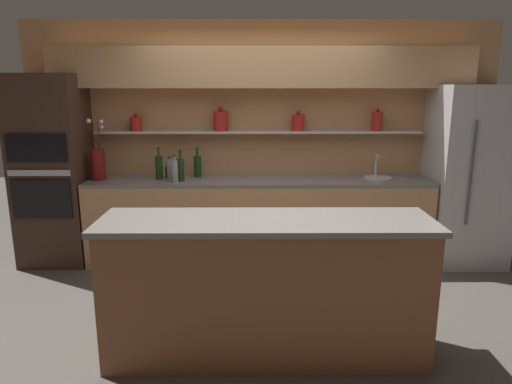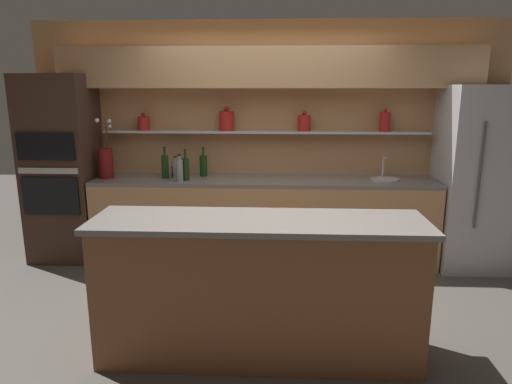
# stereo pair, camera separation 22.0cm
# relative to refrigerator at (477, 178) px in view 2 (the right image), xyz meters

# --- Properties ---
(ground_plane) EXTENTS (12.00, 12.00, 0.00)m
(ground_plane) POSITION_rel_refrigerator_xyz_m (-2.21, -1.20, -0.96)
(ground_plane) COLOR #4C4742
(back_wall_unit) EXTENTS (5.20, 0.44, 2.60)m
(back_wall_unit) POSITION_rel_refrigerator_xyz_m (-2.22, 0.33, 0.59)
(back_wall_unit) COLOR tan
(back_wall_unit) RESTS_ON ground_plane
(back_counter_unit) EXTENTS (3.68, 0.62, 0.92)m
(back_counter_unit) POSITION_rel_refrigerator_xyz_m (-2.24, 0.04, -0.50)
(back_counter_unit) COLOR tan
(back_counter_unit) RESTS_ON ground_plane
(island_counter) EXTENTS (2.28, 0.61, 1.02)m
(island_counter) POSITION_rel_refrigerator_xyz_m (-2.21, -1.83, -0.45)
(island_counter) COLOR brown
(island_counter) RESTS_ON ground_plane
(refrigerator) EXTENTS (0.77, 0.73, 1.92)m
(refrigerator) POSITION_rel_refrigerator_xyz_m (0.00, 0.00, 0.00)
(refrigerator) COLOR #B7B7BC
(refrigerator) RESTS_ON ground_plane
(oven_tower) EXTENTS (0.71, 0.64, 2.03)m
(oven_tower) POSITION_rel_refrigerator_xyz_m (-4.46, 0.04, 0.06)
(oven_tower) COLOR #3D281E
(oven_tower) RESTS_ON ground_plane
(flower_vase) EXTENTS (0.17, 0.16, 0.65)m
(flower_vase) POSITION_rel_refrigerator_xyz_m (-3.96, 0.01, 0.14)
(flower_vase) COLOR maroon
(flower_vase) RESTS_ON back_counter_unit
(sink_fixture) EXTENTS (0.30, 0.30, 0.25)m
(sink_fixture) POSITION_rel_refrigerator_xyz_m (-0.95, 0.05, -0.01)
(sink_fixture) COLOR #B7B7BC
(sink_fixture) RESTS_ON back_counter_unit
(bottle_wine_0) EXTENTS (0.08, 0.08, 0.35)m
(bottle_wine_0) POSITION_rel_refrigerator_xyz_m (-3.32, 0.04, 0.09)
(bottle_wine_0) COLOR #193814
(bottle_wine_0) RESTS_ON back_counter_unit
(bottle_sauce_1) EXTENTS (0.05, 0.05, 0.17)m
(bottle_sauce_1) POSITION_rel_refrigerator_xyz_m (-3.25, 0.13, 0.03)
(bottle_sauce_1) COLOR black
(bottle_sauce_1) RESTS_ON back_counter_unit
(bottle_spirit_2) EXTENTS (0.07, 0.07, 0.29)m
(bottle_spirit_2) POSITION_rel_refrigerator_xyz_m (-3.12, -0.13, 0.08)
(bottle_spirit_2) COLOR gray
(bottle_spirit_2) RESTS_ON back_counter_unit
(bottle_wine_3) EXTENTS (0.08, 0.08, 0.32)m
(bottle_wine_3) POSITION_rel_refrigerator_xyz_m (-2.92, 0.17, 0.08)
(bottle_wine_3) COLOR #193814
(bottle_wine_3) RESTS_ON back_counter_unit
(bottle_wine_4) EXTENTS (0.08, 0.08, 0.33)m
(bottle_wine_4) POSITION_rel_refrigerator_xyz_m (-3.07, -0.06, 0.09)
(bottle_wine_4) COLOR #193814
(bottle_wine_4) RESTS_ON back_counter_unit
(bottle_spirit_5) EXTENTS (0.07, 0.07, 0.24)m
(bottle_spirit_5) POSITION_rel_refrigerator_xyz_m (-3.21, 0.06, 0.06)
(bottle_spirit_5) COLOR gray
(bottle_spirit_5) RESTS_ON back_counter_unit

